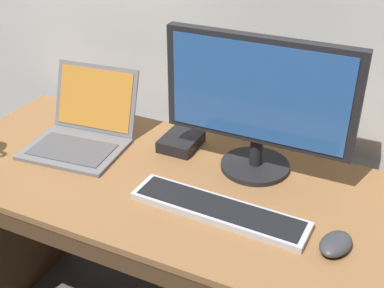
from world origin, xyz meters
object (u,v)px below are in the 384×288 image
external_drive_box (181,142)px  wired_keyboard (219,210)px  laptop_space_gray (83,130)px  computer_mouse (336,244)px  external_monitor (258,100)px

external_drive_box → wired_keyboard: bearing=-47.7°
laptop_space_gray → computer_mouse: size_ratio=3.22×
external_monitor → wired_keyboard: external_monitor is taller
laptop_space_gray → external_monitor: (0.57, 0.08, 0.19)m
external_monitor → wired_keyboard: size_ratio=1.13×
wired_keyboard → laptop_space_gray: bearing=164.0°
laptop_space_gray → external_monitor: 0.61m
external_drive_box → laptop_space_gray: bearing=-159.5°
laptop_space_gray → wired_keyboard: laptop_space_gray is taller
wired_keyboard → computer_mouse: (0.31, -0.01, 0.01)m
computer_mouse → external_drive_box: bearing=168.8°
wired_keyboard → external_drive_box: size_ratio=3.48×
laptop_space_gray → external_drive_box: bearing=20.5°
wired_keyboard → external_drive_box: 0.37m
laptop_space_gray → wired_keyboard: size_ratio=0.70×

